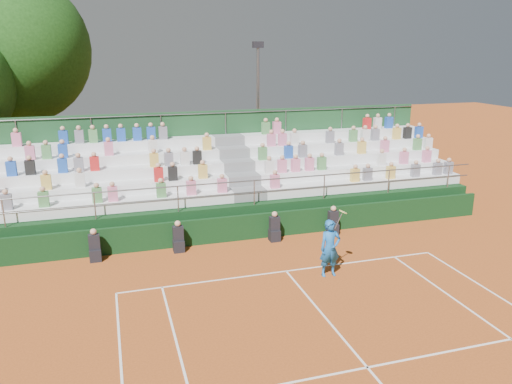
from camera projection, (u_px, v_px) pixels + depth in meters
name	position (u px, v px, depth m)	size (l,w,h in m)	color
ground	(286.00, 271.00, 16.65)	(90.00, 90.00, 0.00)	#AA4E1C
courtside_wall	(258.00, 226.00, 19.46)	(20.00, 0.15, 1.00)	black
line_officials	(225.00, 234.00, 18.65)	(9.47, 0.40, 1.19)	black
grandstand	(237.00, 190.00, 22.28)	(20.00, 5.20, 4.40)	black
tennis_player	(330.00, 248.00, 16.10)	(0.89, 0.48, 2.22)	#175FAF
tree_east	(13.00, 49.00, 24.79)	(7.49, 7.49, 10.91)	#342113
floodlight_mast	(258.00, 99.00, 28.27)	(0.60, 0.25, 7.58)	gray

